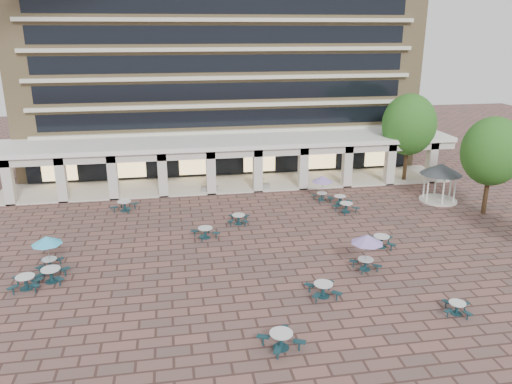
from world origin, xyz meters
TOP-DOWN VIEW (x-y plane):
  - ground at (0.00, 0.00)m, footprint 120.00×120.00m
  - apartment_building at (0.00, 25.47)m, footprint 40.00×15.50m
  - retail_arcade at (0.00, 14.80)m, footprint 42.00×6.60m
  - picnic_table_0 at (-14.00, -3.09)m, footprint 1.85×1.85m
  - picnic_table_1 at (2.40, -6.80)m, footprint 1.84×1.84m
  - picnic_table_2 at (-0.91, -11.00)m, footprint 2.23×2.23m
  - picnic_table_3 at (8.72, -9.68)m, footprint 1.77×1.77m
  - picnic_table_4 at (-13.20, -0.70)m, footprint 1.86×1.86m
  - picnic_table_5 at (-3.40, 2.48)m, footprint 2.09×2.09m
  - picnic_table_6 at (5.92, -4.12)m, footprint 1.99×1.99m
  - picnic_table_7 at (8.24, -1.12)m, footprint 2.09×2.09m
  - picnic_table_8 at (-12.75, -2.46)m, footprint 1.95×1.95m
  - picnic_table_9 at (-0.71, 4.72)m, footprint 1.88×1.88m
  - picnic_table_10 at (8.33, 7.67)m, footprint 1.94×1.94m
  - picnic_table_11 at (7.13, 8.94)m, footprint 1.86×1.86m
  - picnic_table_12 at (-9.46, 9.10)m, footprint 2.26×2.26m
  - picnic_table_13 at (8.19, 5.76)m, footprint 2.09×2.09m
  - gazebo at (16.93, 7.05)m, footprint 3.53×3.53m
  - tree_east_a at (18.98, 3.63)m, footprint 4.68×4.68m
  - tree_east_c at (16.78, 13.27)m, footprint 5.05×5.05m
  - planter_left at (-2.21, 12.90)m, footprint 1.50×0.67m
  - planter_right at (2.54, 12.90)m, footprint 1.50×0.66m

SIDE VIEW (x-z plane):
  - ground at x=0.00m, z-range 0.00..0.00m
  - picnic_table_3 at x=8.72m, z-range 0.06..0.71m
  - picnic_table_9 at x=-0.71m, z-range 0.07..0.81m
  - picnic_table_10 at x=8.33m, z-range 0.07..0.81m
  - planter_right at x=2.54m, z-range -0.14..1.05m
  - picnic_table_5 at x=-3.40m, z-range 0.07..0.84m
  - picnic_table_13 at x=8.19m, z-range 0.08..0.86m
  - picnic_table_0 at x=-14.00m, z-range 0.08..0.87m
  - picnic_table_1 at x=2.40m, z-range 0.08..0.87m
  - picnic_table_7 at x=8.24m, z-range 0.08..0.88m
  - picnic_table_2 at x=-0.91m, z-range 0.08..0.90m
  - picnic_table_8 at x=-12.75m, z-range 0.08..0.91m
  - picnic_table_12 at x=-9.46m, z-range 0.08..0.91m
  - planter_left at x=-2.21m, z-range -0.12..1.14m
  - picnic_table_4 at x=-13.20m, z-range 0.75..2.90m
  - picnic_table_11 at x=7.13m, z-range 0.75..2.90m
  - picnic_table_6 at x=5.92m, z-range 0.80..3.11m
  - gazebo at x=16.93m, z-range 0.83..4.12m
  - retail_arcade at x=0.00m, z-range 0.80..5.20m
  - tree_east_a at x=18.98m, z-range 1.19..8.99m
  - tree_east_c at x=16.78m, z-range 1.29..9.71m
  - apartment_building at x=0.00m, z-range 0.00..25.20m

